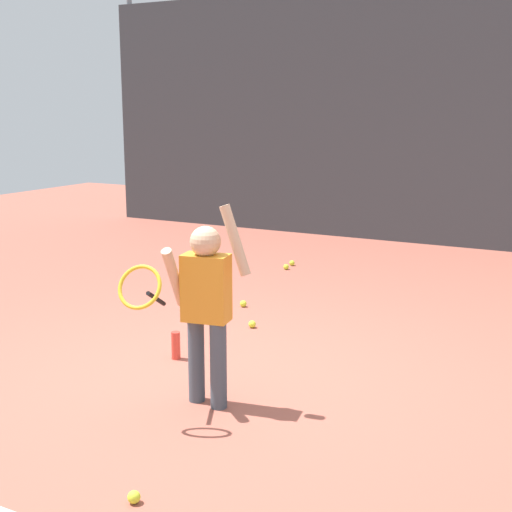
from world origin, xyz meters
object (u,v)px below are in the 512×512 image
at_px(water_bottle, 176,345).
at_px(tennis_ball_6, 252,324).
at_px(tennis_ball_4, 134,497).
at_px(tennis_ball_0, 286,267).
at_px(tennis_ball_2, 292,263).
at_px(tennis_ball_1, 243,304).
at_px(tennis_ball_5, 234,229).
at_px(tennis_ball_3, 213,303).
at_px(tennis_player, 204,299).

distance_m(water_bottle, tennis_ball_6, 1.00).
height_order(tennis_ball_4, tennis_ball_6, same).
height_order(tennis_ball_0, tennis_ball_2, same).
xyz_separation_m(water_bottle, tennis_ball_2, (-0.61, 3.44, -0.08)).
xyz_separation_m(tennis_ball_1, tennis_ball_4, (1.24, -3.35, 0.00)).
distance_m(tennis_ball_1, tennis_ball_6, 0.68).
bearing_deg(tennis_ball_1, tennis_ball_4, -69.75).
bearing_deg(tennis_ball_2, water_bottle, -79.94).
relative_size(tennis_ball_1, tennis_ball_6, 1.00).
relative_size(tennis_ball_0, tennis_ball_4, 1.00).
bearing_deg(tennis_ball_5, tennis_ball_1, -59.02).
distance_m(water_bottle, tennis_ball_0, 3.27).
distance_m(tennis_ball_1, tennis_ball_3, 0.31).
bearing_deg(water_bottle, tennis_player, -43.53).
bearing_deg(tennis_ball_5, tennis_ball_6, -58.36).
height_order(tennis_ball_3, tennis_ball_4, same).
bearing_deg(tennis_ball_6, tennis_ball_1, 125.80).
bearing_deg(tennis_ball_6, water_bottle, -98.77).
distance_m(tennis_ball_1, tennis_ball_2, 1.94).
height_order(tennis_ball_2, tennis_ball_5, same).
bearing_deg(tennis_ball_5, tennis_ball_2, -44.00).
height_order(tennis_ball_1, tennis_ball_5, same).
bearing_deg(tennis_ball_1, tennis_ball_5, 120.98).
relative_size(tennis_player, water_bottle, 6.14).
relative_size(tennis_ball_1, tennis_ball_4, 1.00).
distance_m(tennis_player, tennis_ball_4, 1.41).
bearing_deg(tennis_ball_1, water_bottle, -80.89).
bearing_deg(tennis_ball_4, tennis_ball_0, 107.36).
xyz_separation_m(water_bottle, tennis_ball_1, (-0.25, 1.53, -0.08)).
bearing_deg(tennis_ball_2, tennis_ball_1, -79.19).
relative_size(tennis_player, tennis_ball_2, 20.46).
relative_size(tennis_ball_0, tennis_ball_5, 1.00).
bearing_deg(tennis_ball_6, tennis_ball_3, 147.80).
height_order(tennis_ball_3, tennis_ball_6, same).
xyz_separation_m(tennis_ball_0, tennis_ball_4, (1.57, -5.03, 0.00)).
distance_m(tennis_ball_2, tennis_ball_3, 2.04).
distance_m(tennis_ball_5, tennis_ball_6, 5.00).
relative_size(water_bottle, tennis_ball_6, 3.33).
relative_size(water_bottle, tennis_ball_2, 3.33).
bearing_deg(tennis_ball_3, tennis_ball_4, -64.85).
distance_m(tennis_ball_0, tennis_ball_3, 1.81).
relative_size(tennis_ball_3, tennis_ball_5, 1.00).
height_order(tennis_player, tennis_ball_4, tennis_player).
xyz_separation_m(tennis_ball_2, tennis_ball_5, (-1.86, 1.80, 0.00)).
relative_size(tennis_player, tennis_ball_5, 20.46).
bearing_deg(water_bottle, tennis_ball_6, 81.23).
relative_size(tennis_ball_0, tennis_ball_2, 1.00).
bearing_deg(water_bottle, tennis_ball_4, -61.43).
xyz_separation_m(tennis_ball_0, tennis_ball_1, (0.34, -1.68, 0.00)).
distance_m(tennis_ball_2, tennis_ball_4, 5.50).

